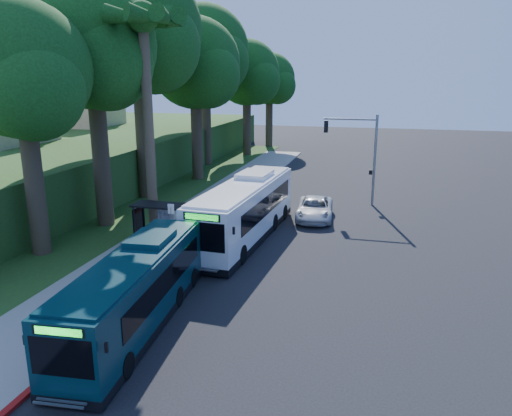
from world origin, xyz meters
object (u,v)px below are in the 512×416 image
(pickup, at_px, (315,208))
(teal_bus, at_px, (137,288))
(bus_shelter, at_px, (158,216))
(white_bus, at_px, (245,209))

(pickup, bearing_deg, teal_bus, -110.53)
(bus_shelter, distance_m, teal_bus, 9.93)
(pickup, bearing_deg, white_bus, -128.44)
(bus_shelter, height_order, pickup, bus_shelter)
(bus_shelter, xyz_separation_m, teal_bus, (3.49, -9.30, -0.22))
(bus_shelter, bearing_deg, white_bus, 28.17)
(white_bus, distance_m, teal_bus, 11.86)
(teal_bus, relative_size, pickup, 2.08)
(teal_bus, bearing_deg, white_bus, 79.52)
(white_bus, bearing_deg, pickup, 59.77)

